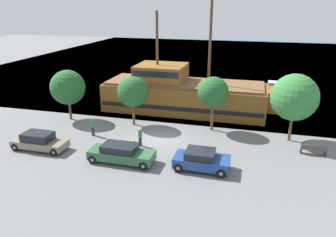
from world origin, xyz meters
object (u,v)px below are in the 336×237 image
at_px(pirate_ship, 183,94).
at_px(parked_car_curb_mid, 39,141).
at_px(moored_boat_dockside, 284,90).
at_px(fire_hydrant, 133,144).
at_px(parked_car_curb_front, 121,153).
at_px(pedestrian_walking_near, 93,127).
at_px(bench_promenade_east, 314,149).
at_px(pedestrian_walking_far, 140,137).
at_px(parked_car_curb_rear, 201,160).

relative_size(pirate_ship, parked_car_curb_mid, 4.18).
bearing_deg(moored_boat_dockside, fire_hydrant, -121.81).
xyz_separation_m(parked_car_curb_front, pedestrian_walking_near, (-4.49, 4.16, 0.13)).
height_order(parked_car_curb_front, bench_promenade_east, parked_car_curb_front).
bearing_deg(moored_boat_dockside, pirate_ship, -138.72).
bearing_deg(parked_car_curb_mid, fire_hydrant, 15.92).
bearing_deg(parked_car_curb_mid, pedestrian_walking_near, 53.53).
relative_size(pirate_ship, pedestrian_walking_near, 11.30).
xyz_separation_m(parked_car_curb_front, pedestrian_walking_far, (0.38, 3.13, 0.09)).
xyz_separation_m(parked_car_curb_front, parked_car_curb_rear, (5.99, 0.45, 0.02)).
relative_size(moored_boat_dockside, parked_car_curb_rear, 1.94).
distance_m(parked_car_curb_mid, bench_promenade_east, 21.96).
bearing_deg(parked_car_curb_mid, parked_car_curb_front, -2.72).
distance_m(pirate_ship, moored_boat_dockside, 14.98).
bearing_deg(parked_car_curb_mid, bench_promenade_east, 12.52).
xyz_separation_m(bench_promenade_east, pedestrian_walking_near, (-18.62, -0.95, 0.39)).
distance_m(pirate_ship, pedestrian_walking_far, 10.41).
xyz_separation_m(parked_car_curb_mid, parked_car_curb_rear, (13.29, 0.11, 0.02)).
height_order(parked_car_curb_rear, bench_promenade_east, parked_car_curb_rear).
bearing_deg(pedestrian_walking_near, parked_car_curb_rear, -19.48).
height_order(pirate_ship, parked_car_curb_mid, pirate_ship).
relative_size(parked_car_curb_rear, bench_promenade_east, 2.04).
bearing_deg(pedestrian_walking_far, parked_car_curb_mid, -160.09).
relative_size(parked_car_curb_rear, pedestrian_walking_near, 2.39).
bearing_deg(bench_promenade_east, pedestrian_walking_near, -177.08).
height_order(fire_hydrant, pedestrian_walking_near, pedestrian_walking_near).
height_order(pirate_ship, parked_car_curb_rear, pirate_ship).
distance_m(fire_hydrant, pedestrian_walking_near, 4.85).
height_order(pirate_ship, bench_promenade_east, pirate_ship).
xyz_separation_m(parked_car_curb_front, fire_hydrant, (0.03, 2.44, -0.30)).
bearing_deg(fire_hydrant, pedestrian_walking_near, 159.19).
height_order(bench_promenade_east, pedestrian_walking_near, pedestrian_walking_near).
relative_size(moored_boat_dockside, parked_car_curb_front, 1.55).
xyz_separation_m(pirate_ship, pedestrian_walking_near, (-6.21, -9.23, -1.07)).
bearing_deg(pirate_ship, pedestrian_walking_near, -123.91).
bearing_deg(pedestrian_walking_far, moored_boat_dockside, 58.02).
distance_m(parked_car_curb_mid, fire_hydrant, 7.64).
relative_size(parked_car_curb_front, pedestrian_walking_near, 2.99).
bearing_deg(pedestrian_walking_far, parked_car_curb_rear, -25.54).
bearing_deg(pedestrian_walking_near, pirate_ship, 56.09).
height_order(pirate_ship, pedestrian_walking_near, pirate_ship).
bearing_deg(parked_car_curb_mid, moored_boat_dockside, 48.52).
bearing_deg(pedestrian_walking_near, pedestrian_walking_far, -11.92).
height_order(moored_boat_dockside, pedestrian_walking_near, pedestrian_walking_near).
xyz_separation_m(moored_boat_dockside, parked_car_curb_mid, (-20.24, -22.89, 0.07)).
bearing_deg(parked_car_curb_rear, parked_car_curb_mid, -179.55).
xyz_separation_m(fire_hydrant, pedestrian_walking_near, (-4.52, 1.72, 0.42)).
height_order(moored_boat_dockside, pedestrian_walking_far, moored_boat_dockside).
bearing_deg(bench_promenade_east, parked_car_curb_rear, -150.25).
bearing_deg(pedestrian_walking_near, fire_hydrant, -20.81).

